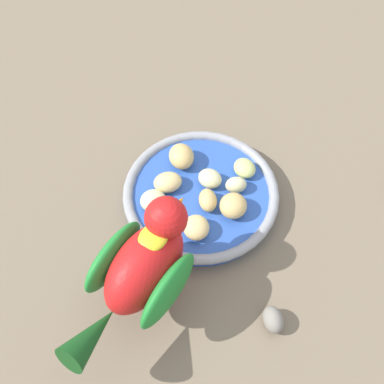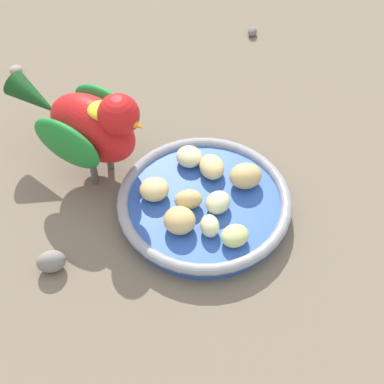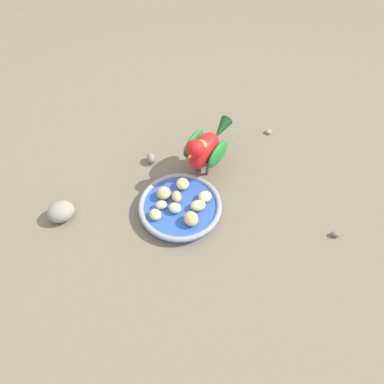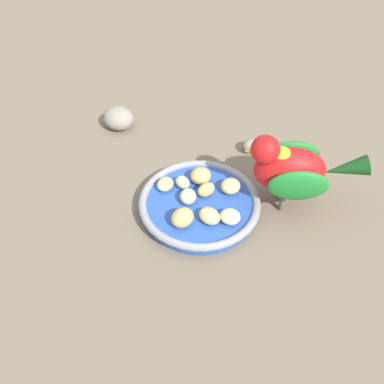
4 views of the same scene
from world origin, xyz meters
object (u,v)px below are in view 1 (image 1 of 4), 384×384
(apple_piece_2, at_px, (208,200))
(apple_piece_7, at_px, (168,182))
(apple_piece_8, at_px, (236,185))
(pebble_0, at_px, (273,320))
(feeding_bowl, at_px, (201,195))
(apple_piece_1, at_px, (210,179))
(parrot, at_px, (142,268))
(apple_piece_5, at_px, (194,226))
(apple_piece_3, at_px, (181,156))
(apple_piece_6, at_px, (235,203))
(apple_piece_0, at_px, (245,168))
(apple_piece_4, at_px, (153,201))

(apple_piece_2, height_order, apple_piece_7, same)
(apple_piece_8, bearing_deg, pebble_0, -140.73)
(feeding_bowl, distance_m, apple_piece_1, 0.02)
(apple_piece_1, xyz_separation_m, parrot, (-0.16, -0.00, 0.05))
(apple_piece_5, bearing_deg, apple_piece_7, 54.74)
(apple_piece_8, relative_size, pebble_0, 0.87)
(apple_piece_3, distance_m, apple_piece_6, 0.10)
(apple_piece_0, relative_size, apple_piece_1, 1.00)
(feeding_bowl, height_order, apple_piece_8, apple_piece_8)
(apple_piece_8, bearing_deg, apple_piece_0, 2.49)
(apple_piece_7, bearing_deg, apple_piece_3, 3.85)
(apple_piece_1, distance_m, apple_piece_8, 0.03)
(apple_piece_1, relative_size, apple_piece_3, 0.82)
(apple_piece_2, relative_size, apple_piece_7, 0.87)
(apple_piece_4, bearing_deg, parrot, -154.07)
(apple_piece_4, bearing_deg, apple_piece_7, -5.49)
(apple_piece_2, height_order, apple_piece_3, apple_piece_3)
(apple_piece_5, distance_m, parrot, 0.10)
(apple_piece_3, xyz_separation_m, pebble_0, (-0.14, -0.19, -0.02))
(apple_piece_2, relative_size, apple_piece_6, 0.90)
(feeding_bowl, bearing_deg, apple_piece_2, -127.81)
(apple_piece_1, bearing_deg, feeding_bowl, 170.15)
(apple_piece_1, relative_size, apple_piece_2, 0.98)
(apple_piece_5, distance_m, apple_piece_6, 0.06)
(apple_piece_0, bearing_deg, apple_piece_5, 170.48)
(apple_piece_0, distance_m, apple_piece_2, 0.07)
(apple_piece_0, xyz_separation_m, apple_piece_8, (-0.03, -0.00, 0.00))
(pebble_0, bearing_deg, apple_piece_1, 48.35)
(feeding_bowl, distance_m, pebble_0, 0.18)
(feeding_bowl, height_order, pebble_0, same)
(apple_piece_4, bearing_deg, apple_piece_3, -0.18)
(apple_piece_2, xyz_separation_m, apple_piece_4, (-0.03, 0.06, -0.00))
(apple_piece_1, xyz_separation_m, apple_piece_5, (-0.07, -0.01, 0.00))
(apple_piece_3, height_order, apple_piece_5, apple_piece_3)
(apple_piece_3, height_order, apple_piece_8, apple_piece_3)
(apple_piece_3, height_order, pebble_0, apple_piece_3)
(apple_piece_2, xyz_separation_m, apple_piece_7, (0.00, 0.06, -0.00))
(apple_piece_1, xyz_separation_m, apple_piece_4, (-0.06, 0.05, -0.00))
(apple_piece_5, height_order, apple_piece_6, apple_piece_6)
(feeding_bowl, relative_size, apple_piece_7, 5.51)
(feeding_bowl, distance_m, apple_piece_6, 0.05)
(apple_piece_6, bearing_deg, pebble_0, -137.20)
(apple_piece_2, bearing_deg, apple_piece_1, 21.92)
(apple_piece_8, distance_m, pebble_0, 0.17)
(apple_piece_0, xyz_separation_m, apple_piece_5, (-0.11, 0.02, 0.00))
(apple_piece_2, height_order, apple_piece_4, apple_piece_2)
(feeding_bowl, bearing_deg, apple_piece_1, -9.85)
(apple_piece_3, bearing_deg, apple_piece_4, 179.82)
(feeding_bowl, xyz_separation_m, apple_piece_2, (-0.01, -0.02, 0.02))
(apple_piece_0, distance_m, apple_piece_1, 0.05)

